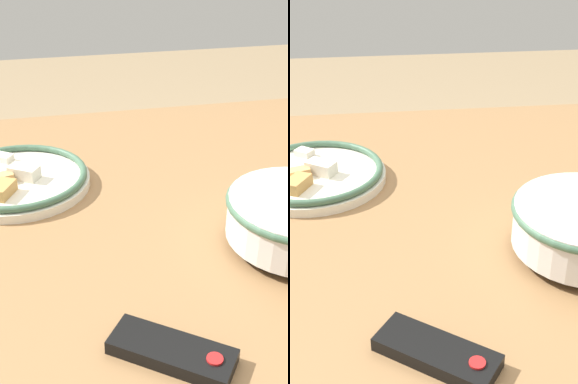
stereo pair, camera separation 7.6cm
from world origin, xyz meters
TOP-DOWN VIEW (x-y plane):
  - dining_table at (0.00, 0.00)m, footprint 1.50×1.10m
  - food_plate at (0.33, -0.16)m, footprint 0.29×0.29m
  - tv_remote at (0.14, 0.35)m, footprint 0.17×0.14m

SIDE VIEW (x-z plane):
  - dining_table at x=0.00m, z-range 0.31..1.06m
  - tv_remote at x=0.14m, z-range 0.76..0.78m
  - food_plate at x=0.33m, z-range 0.75..0.80m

